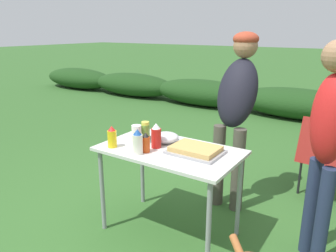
{
  "coord_description": "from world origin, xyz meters",
  "views": [
    {
      "loc": [
        1.31,
        -2.01,
        1.64
      ],
      "look_at": [
        -0.08,
        0.1,
        0.89
      ],
      "focal_mm": 35.0,
      "sensor_mm": 36.0,
      "label": 1
    }
  ],
  "objects_px": {
    "paper_cup_stack": "(137,135)",
    "standing_person_with_beanie": "(328,134)",
    "folding_table": "(170,158)",
    "food_tray": "(195,150)",
    "relish_jar": "(145,132)",
    "hot_sauce_bottle": "(146,143)",
    "mustard_bottle": "(112,137)",
    "ketchup_bottle": "(156,136)",
    "plate_stack": "(144,134)",
    "standing_person_in_gray_fleece": "(237,100)",
    "camp_chair_green_behind_table": "(326,153)",
    "mixing_bowl": "(166,137)",
    "mayo_bottle": "(138,142)"
  },
  "relations": [
    {
      "from": "mustard_bottle",
      "to": "ketchup_bottle",
      "type": "height_order",
      "value": "ketchup_bottle"
    },
    {
      "from": "paper_cup_stack",
      "to": "standing_person_with_beanie",
      "type": "height_order",
      "value": "standing_person_with_beanie"
    },
    {
      "from": "camp_chair_green_behind_table",
      "to": "standing_person_in_gray_fleece",
      "type": "bearing_deg",
      "value": -136.15
    },
    {
      "from": "folding_table",
      "to": "mixing_bowl",
      "type": "height_order",
      "value": "mixing_bowl"
    },
    {
      "from": "plate_stack",
      "to": "paper_cup_stack",
      "type": "height_order",
      "value": "paper_cup_stack"
    },
    {
      "from": "standing_person_in_gray_fleece",
      "to": "hot_sauce_bottle",
      "type": "bearing_deg",
      "value": -109.44
    },
    {
      "from": "mayo_bottle",
      "to": "plate_stack",
      "type": "bearing_deg",
      "value": 121.47
    },
    {
      "from": "mixing_bowl",
      "to": "standing_person_in_gray_fleece",
      "type": "xyz_separation_m",
      "value": [
        0.35,
        0.64,
        0.24
      ]
    },
    {
      "from": "ketchup_bottle",
      "to": "standing_person_with_beanie",
      "type": "height_order",
      "value": "standing_person_with_beanie"
    },
    {
      "from": "relish_jar",
      "to": "hot_sauce_bottle",
      "type": "relative_size",
      "value": 1.12
    },
    {
      "from": "folding_table",
      "to": "hot_sauce_bottle",
      "type": "xyz_separation_m",
      "value": [
        -0.12,
        -0.15,
        0.15
      ]
    },
    {
      "from": "mayo_bottle",
      "to": "ketchup_bottle",
      "type": "xyz_separation_m",
      "value": [
        0.03,
        0.19,
        0.0
      ]
    },
    {
      "from": "mustard_bottle",
      "to": "mayo_bottle",
      "type": "xyz_separation_m",
      "value": [
        0.26,
        -0.01,
        0.01
      ]
    },
    {
      "from": "plate_stack",
      "to": "paper_cup_stack",
      "type": "relative_size",
      "value": 1.4
    },
    {
      "from": "ketchup_bottle",
      "to": "mustard_bottle",
      "type": "bearing_deg",
      "value": -148.21
    },
    {
      "from": "hot_sauce_bottle",
      "to": "standing_person_with_beanie",
      "type": "distance_m",
      "value": 1.27
    },
    {
      "from": "plate_stack",
      "to": "mixing_bowl",
      "type": "bearing_deg",
      "value": -4.9
    },
    {
      "from": "mixing_bowl",
      "to": "mustard_bottle",
      "type": "bearing_deg",
      "value": -130.48
    },
    {
      "from": "standing_person_with_beanie",
      "to": "relish_jar",
      "type": "bearing_deg",
      "value": -116.15
    },
    {
      "from": "paper_cup_stack",
      "to": "standing_person_with_beanie",
      "type": "distance_m",
      "value": 1.4
    },
    {
      "from": "mustard_bottle",
      "to": "mayo_bottle",
      "type": "height_order",
      "value": "mayo_bottle"
    },
    {
      "from": "folding_table",
      "to": "paper_cup_stack",
      "type": "distance_m",
      "value": 0.33
    },
    {
      "from": "standing_person_with_beanie",
      "to": "hot_sauce_bottle",
      "type": "bearing_deg",
      "value": -106.7
    },
    {
      "from": "standing_person_in_gray_fleece",
      "to": "paper_cup_stack",
      "type": "bearing_deg",
      "value": -121.16
    },
    {
      "from": "mustard_bottle",
      "to": "relish_jar",
      "type": "distance_m",
      "value": 0.28
    },
    {
      "from": "food_tray",
      "to": "ketchup_bottle",
      "type": "relative_size",
      "value": 1.98
    },
    {
      "from": "food_tray",
      "to": "camp_chair_green_behind_table",
      "type": "height_order",
      "value": "camp_chair_green_behind_table"
    },
    {
      "from": "mixing_bowl",
      "to": "mustard_bottle",
      "type": "relative_size",
      "value": 1.25
    },
    {
      "from": "paper_cup_stack",
      "to": "hot_sauce_bottle",
      "type": "xyz_separation_m",
      "value": [
        0.17,
        -0.1,
        -0.01
      ]
    },
    {
      "from": "food_tray",
      "to": "ketchup_bottle",
      "type": "xyz_separation_m",
      "value": [
        -0.32,
        -0.06,
        0.07
      ]
    },
    {
      "from": "hot_sauce_bottle",
      "to": "standing_person_with_beanie",
      "type": "xyz_separation_m",
      "value": [
        1.18,
        0.45,
        0.16
      ]
    },
    {
      "from": "mustard_bottle",
      "to": "food_tray",
      "type": "bearing_deg",
      "value": 21.37
    },
    {
      "from": "relish_jar",
      "to": "standing_person_in_gray_fleece",
      "type": "height_order",
      "value": "standing_person_in_gray_fleece"
    },
    {
      "from": "plate_stack",
      "to": "paper_cup_stack",
      "type": "distance_m",
      "value": 0.22
    },
    {
      "from": "mustard_bottle",
      "to": "standing_person_with_beanie",
      "type": "distance_m",
      "value": 1.56
    },
    {
      "from": "plate_stack",
      "to": "mayo_bottle",
      "type": "height_order",
      "value": "mayo_bottle"
    },
    {
      "from": "mayo_bottle",
      "to": "relish_jar",
      "type": "distance_m",
      "value": 0.27
    },
    {
      "from": "folding_table",
      "to": "food_tray",
      "type": "bearing_deg",
      "value": 8.25
    },
    {
      "from": "folding_table",
      "to": "plate_stack",
      "type": "relative_size",
      "value": 4.95
    },
    {
      "from": "food_tray",
      "to": "camp_chair_green_behind_table",
      "type": "distance_m",
      "value": 1.56
    },
    {
      "from": "standing_person_with_beanie",
      "to": "ketchup_bottle",
      "type": "bearing_deg",
      "value": -112.04
    },
    {
      "from": "mustard_bottle",
      "to": "ketchup_bottle",
      "type": "xyz_separation_m",
      "value": [
        0.3,
        0.18,
        0.01
      ]
    },
    {
      "from": "plate_stack",
      "to": "food_tray",
      "type": "bearing_deg",
      "value": -11.19
    },
    {
      "from": "food_tray",
      "to": "folding_table",
      "type": "bearing_deg",
      "value": -171.75
    },
    {
      "from": "plate_stack",
      "to": "standing_person_in_gray_fleece",
      "type": "xyz_separation_m",
      "value": [
        0.59,
        0.62,
        0.26
      ]
    },
    {
      "from": "folding_table",
      "to": "standing_person_in_gray_fleece",
      "type": "bearing_deg",
      "value": 73.31
    },
    {
      "from": "hot_sauce_bottle",
      "to": "standing_person_in_gray_fleece",
      "type": "bearing_deg",
      "value": 69.32
    },
    {
      "from": "mixing_bowl",
      "to": "standing_person_with_beanie",
      "type": "relative_size",
      "value": 0.14
    },
    {
      "from": "standing_person_with_beanie",
      "to": "mustard_bottle",
      "type": "bearing_deg",
      "value": -108.44
    },
    {
      "from": "plate_stack",
      "to": "camp_chair_green_behind_table",
      "type": "height_order",
      "value": "camp_chair_green_behind_table"
    }
  ]
}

